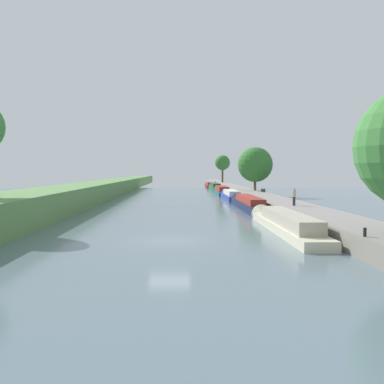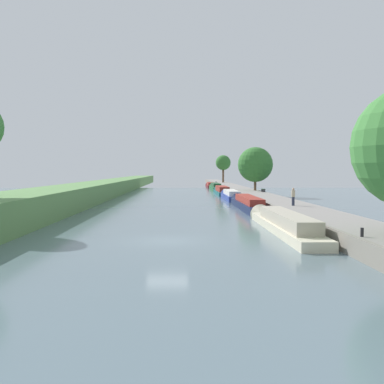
% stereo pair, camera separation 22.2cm
% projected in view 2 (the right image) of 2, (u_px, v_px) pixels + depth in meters
% --- Properties ---
extents(ground_plane, '(160.00, 160.00, 0.00)m').
position_uv_depth(ground_plane, '(167.00, 241.00, 26.19)').
color(ground_plane, slate).
extents(right_towpath, '(4.17, 260.00, 0.99)m').
position_uv_depth(right_towpath, '(357.00, 232.00, 26.42)').
color(right_towpath, gray).
rests_on(right_towpath, ground_plane).
extents(stone_quay, '(0.25, 260.00, 1.04)m').
position_uv_depth(stone_quay, '(321.00, 232.00, 26.37)').
color(stone_quay, gray).
rests_on(stone_quay, ground_plane).
extents(narrowboat_cream, '(1.93, 16.93, 2.03)m').
position_uv_depth(narrowboat_cream, '(282.00, 223.00, 30.59)').
color(narrowboat_cream, beige).
rests_on(narrowboat_cream, ground_plane).
extents(narrowboat_navy, '(1.86, 16.92, 1.96)m').
position_uv_depth(narrowboat_navy, '(247.00, 203.00, 48.10)').
color(narrowboat_navy, '#141E42').
rests_on(narrowboat_navy, ground_plane).
extents(narrowboat_blue, '(1.88, 13.10, 1.93)m').
position_uv_depth(narrowboat_blue, '(230.00, 195.00, 63.75)').
color(narrowboat_blue, '#283D93').
rests_on(narrowboat_blue, ground_plane).
extents(narrowboat_teal, '(2.05, 14.01, 2.15)m').
position_uv_depth(narrowboat_teal, '(221.00, 191.00, 77.62)').
color(narrowboat_teal, '#195B60').
rests_on(narrowboat_teal, ground_plane).
extents(narrowboat_green, '(1.85, 15.03, 2.04)m').
position_uv_depth(narrowboat_green, '(215.00, 187.00, 93.39)').
color(narrowboat_green, '#1E6033').
rests_on(narrowboat_green, ground_plane).
extents(narrowboat_maroon, '(1.96, 11.99, 1.92)m').
position_uv_depth(narrowboat_maroon, '(210.00, 185.00, 108.33)').
color(narrowboat_maroon, maroon).
rests_on(narrowboat_maroon, ground_plane).
extents(tree_rightbank_midnear, '(5.69, 5.69, 7.06)m').
position_uv_depth(tree_rightbank_midnear, '(255.00, 165.00, 70.42)').
color(tree_rightbank_midnear, brown).
rests_on(tree_rightbank_midnear, right_towpath).
extents(tree_rightbank_midfar, '(4.04, 4.04, 7.36)m').
position_uv_depth(tree_rightbank_midfar, '(223.00, 163.00, 116.74)').
color(tree_rightbank_midfar, brown).
rests_on(tree_rightbank_midfar, right_towpath).
extents(person_walking, '(0.34, 0.34, 1.66)m').
position_uv_depth(person_walking, '(293.00, 196.00, 40.12)').
color(person_walking, '#282D42').
rests_on(person_walking, right_towpath).
extents(mooring_bollard_near, '(0.16, 0.16, 0.45)m').
position_uv_depth(mooring_bollard_near, '(362.00, 232.00, 21.33)').
color(mooring_bollard_near, black).
rests_on(mooring_bollard_near, right_towpath).
extents(mooring_bollard_far, '(0.16, 0.16, 0.45)m').
position_uv_depth(mooring_bollard_far, '(216.00, 182.00, 113.39)').
color(mooring_bollard_far, black).
rests_on(mooring_bollard_far, right_towpath).
extents(park_bench, '(0.44, 1.50, 0.47)m').
position_uv_depth(park_bench, '(263.00, 190.00, 65.61)').
color(park_bench, '#333338').
rests_on(park_bench, right_towpath).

